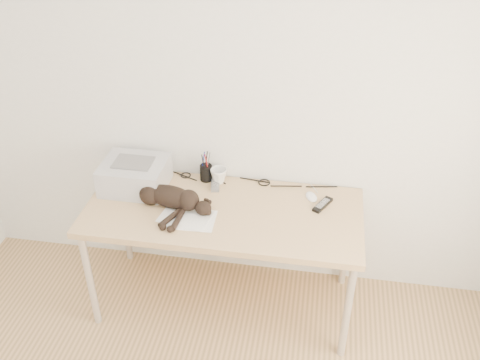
% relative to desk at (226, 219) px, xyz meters
% --- Properties ---
extents(wall_back, '(3.50, 0.00, 3.50)m').
position_rel_desk_xyz_m(wall_back, '(0.00, 0.27, 0.69)').
color(wall_back, white).
rests_on(wall_back, floor).
extents(desk, '(1.60, 0.70, 0.74)m').
position_rel_desk_xyz_m(desk, '(0.00, 0.00, 0.00)').
color(desk, tan).
rests_on(desk, floor).
extents(printer, '(0.38, 0.33, 0.18)m').
position_rel_desk_xyz_m(printer, '(-0.57, 0.06, 0.22)').
color(printer, '#A9A9AE').
rests_on(printer, desk).
extents(papers, '(0.33, 0.25, 0.01)m').
position_rel_desk_xyz_m(papers, '(-0.18, -0.20, 0.14)').
color(papers, white).
rests_on(papers, desk).
extents(cat, '(0.60, 0.35, 0.14)m').
position_rel_desk_xyz_m(cat, '(-0.32, -0.10, 0.19)').
color(cat, black).
rests_on(cat, desk).
extents(mug, '(0.14, 0.14, 0.10)m').
position_rel_desk_xyz_m(mug, '(-0.08, 0.19, 0.18)').
color(mug, white).
rests_on(mug, desk).
extents(pen_cup, '(0.08, 0.08, 0.20)m').
position_rel_desk_xyz_m(pen_cup, '(-0.16, 0.20, 0.19)').
color(pen_cup, black).
rests_on(pen_cup, desk).
extents(remote_grey, '(0.08, 0.18, 0.02)m').
position_rel_desk_xyz_m(remote_grey, '(-0.10, 0.16, 0.14)').
color(remote_grey, slate).
rests_on(remote_grey, desk).
extents(remote_black, '(0.12, 0.17, 0.02)m').
position_rel_desk_xyz_m(remote_black, '(0.57, 0.04, 0.14)').
color(remote_black, black).
rests_on(remote_black, desk).
extents(mouse, '(0.10, 0.12, 0.03)m').
position_rel_desk_xyz_m(mouse, '(0.50, 0.12, 0.15)').
color(mouse, white).
rests_on(mouse, desk).
extents(cable_tangle, '(1.36, 0.08, 0.01)m').
position_rel_desk_xyz_m(cable_tangle, '(0.00, 0.22, 0.14)').
color(cable_tangle, black).
rests_on(cable_tangle, desk).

